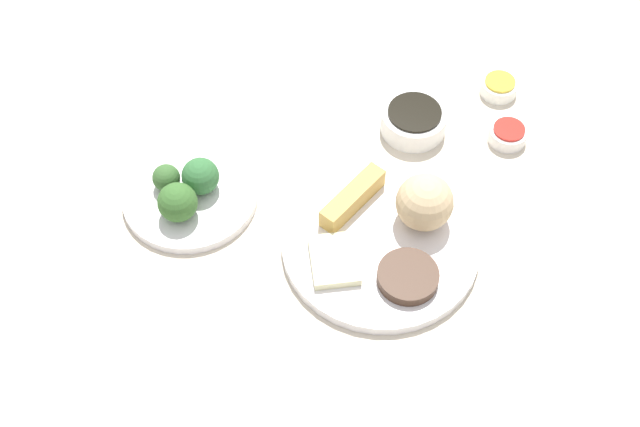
# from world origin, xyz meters

# --- Properties ---
(tabletop) EXTENTS (2.20, 2.20, 0.02)m
(tabletop) POSITION_xyz_m (0.00, 0.00, 0.01)
(tabletop) COLOR beige
(tabletop) RESTS_ON ground
(main_plate) EXTENTS (0.27, 0.27, 0.02)m
(main_plate) POSITION_xyz_m (-0.02, 0.00, 0.03)
(main_plate) COLOR white
(main_plate) RESTS_ON tabletop
(rice_scoop) EXTENTS (0.08, 0.08, 0.08)m
(rice_scoop) POSITION_xyz_m (-0.00, -0.07, 0.08)
(rice_scoop) COLOR #CFB181
(rice_scoop) RESTS_ON main_plate
(spring_roll) EXTENTS (0.08, 0.11, 0.03)m
(spring_roll) POSITION_xyz_m (0.05, 0.02, 0.05)
(spring_roll) COLOR gold
(spring_roll) RESTS_ON main_plate
(crab_rangoon_wonton) EXTENTS (0.09, 0.07, 0.01)m
(crab_rangoon_wonton) POSITION_xyz_m (-0.03, 0.07, 0.04)
(crab_rangoon_wonton) COLOR beige
(crab_rangoon_wonton) RESTS_ON main_plate
(stir_fry_heap) EXTENTS (0.08, 0.08, 0.02)m
(stir_fry_heap) POSITION_xyz_m (-0.08, -0.01, 0.04)
(stir_fry_heap) COLOR #412B1D
(stir_fry_heap) RESTS_ON main_plate
(broccoli_plate) EXTENTS (0.19, 0.19, 0.01)m
(broccoli_plate) POSITION_xyz_m (0.14, 0.23, 0.03)
(broccoli_plate) COLOR white
(broccoli_plate) RESTS_ON tabletop
(broccoli_floret_0) EXTENTS (0.05, 0.05, 0.05)m
(broccoli_floret_0) POSITION_xyz_m (0.14, 0.21, 0.06)
(broccoli_floret_0) COLOR #326B37
(broccoli_floret_0) RESTS_ON broccoli_plate
(broccoli_floret_1) EXTENTS (0.04, 0.04, 0.04)m
(broccoli_floret_1) POSITION_xyz_m (0.16, 0.26, 0.05)
(broccoli_floret_1) COLOR #38612E
(broccoli_floret_1) RESTS_ON broccoli_plate
(broccoli_floret_2) EXTENTS (0.05, 0.05, 0.05)m
(broccoli_floret_2) POSITION_xyz_m (0.11, 0.25, 0.06)
(broccoli_floret_2) COLOR #36652A
(broccoli_floret_2) RESTS_ON broccoli_plate
(soy_sauce_bowl) EXTENTS (0.10, 0.10, 0.04)m
(soy_sauce_bowl) POSITION_xyz_m (0.17, -0.12, 0.04)
(soy_sauce_bowl) COLOR white
(soy_sauce_bowl) RESTS_ON tabletop
(soy_sauce_bowl_liquid) EXTENTS (0.08, 0.08, 0.00)m
(soy_sauce_bowl_liquid) POSITION_xyz_m (0.17, -0.12, 0.06)
(soy_sauce_bowl_liquid) COLOR black
(soy_sauce_bowl_liquid) RESTS_ON soy_sauce_bowl
(sauce_ramekin_sweet_and_sour) EXTENTS (0.06, 0.06, 0.02)m
(sauce_ramekin_sweet_and_sour) POSITION_xyz_m (0.11, -0.25, 0.03)
(sauce_ramekin_sweet_and_sour) COLOR white
(sauce_ramekin_sweet_and_sour) RESTS_ON tabletop
(sauce_ramekin_sweet_and_sour_liquid) EXTENTS (0.05, 0.05, 0.00)m
(sauce_ramekin_sweet_and_sour_liquid) POSITION_xyz_m (0.11, -0.25, 0.04)
(sauce_ramekin_sweet_and_sour_liquid) COLOR red
(sauce_ramekin_sweet_and_sour_liquid) RESTS_ON sauce_ramekin_sweet_and_sour
(sauce_ramekin_hot_mustard) EXTENTS (0.06, 0.06, 0.02)m
(sauce_ramekin_hot_mustard) POSITION_xyz_m (0.20, -0.27, 0.03)
(sauce_ramekin_hot_mustard) COLOR white
(sauce_ramekin_hot_mustard) RESTS_ON tabletop
(sauce_ramekin_hot_mustard_liquid) EXTENTS (0.05, 0.05, 0.00)m
(sauce_ramekin_hot_mustard_liquid) POSITION_xyz_m (0.20, -0.27, 0.04)
(sauce_ramekin_hot_mustard_liquid) COLOR gold
(sauce_ramekin_hot_mustard_liquid) RESTS_ON sauce_ramekin_hot_mustard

